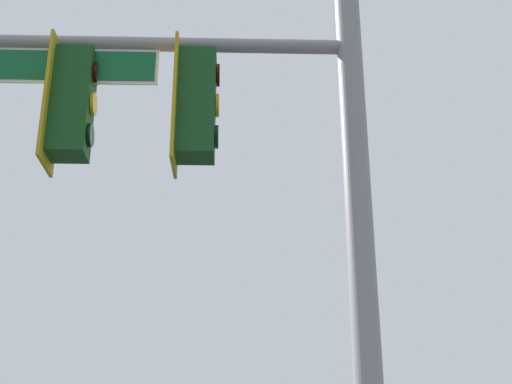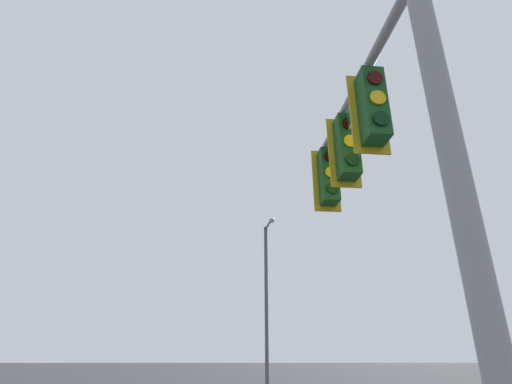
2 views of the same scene
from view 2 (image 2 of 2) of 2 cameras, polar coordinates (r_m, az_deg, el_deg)
signal_pole_near at (r=5.66m, az=16.66°, el=5.53°), size 4.36×0.67×6.32m
street_lamp at (r=21.20m, az=1.59°, el=-14.28°), size 2.25×0.44×8.57m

